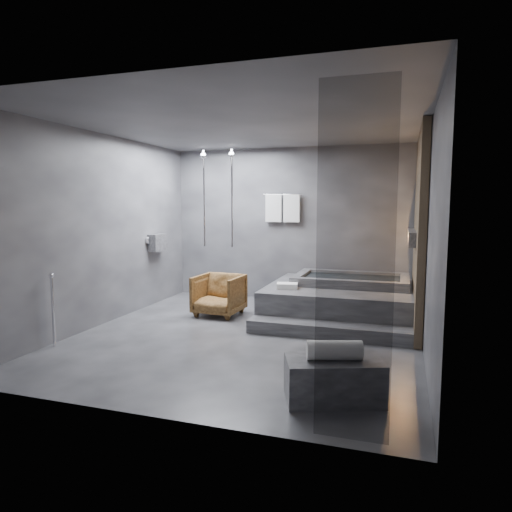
% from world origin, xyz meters
% --- Properties ---
extents(room, '(5.00, 5.04, 2.82)m').
position_xyz_m(room, '(0.40, 0.24, 1.73)').
color(room, '#2A2A2D').
rests_on(room, ground).
extents(tub_deck, '(2.20, 2.00, 0.50)m').
position_xyz_m(tub_deck, '(1.05, 1.45, 0.25)').
color(tub_deck, '#2F2F32').
rests_on(tub_deck, ground).
extents(tub_step, '(2.20, 0.36, 0.18)m').
position_xyz_m(tub_step, '(1.05, 0.27, 0.09)').
color(tub_step, '#2F2F32').
rests_on(tub_step, ground).
extents(concrete_bench, '(0.97, 0.74, 0.39)m').
position_xyz_m(concrete_bench, '(1.41, -1.70, 0.19)').
color(concrete_bench, '#2E2F31').
rests_on(concrete_bench, ground).
extents(driftwood_chair, '(0.74, 0.76, 0.66)m').
position_xyz_m(driftwood_chair, '(-0.81, 0.95, 0.33)').
color(driftwood_chair, '#412710').
rests_on(driftwood_chair, ground).
extents(rolled_towel, '(0.52, 0.32, 0.18)m').
position_xyz_m(rolled_towel, '(1.42, -1.72, 0.48)').
color(rolled_towel, silver).
rests_on(rolled_towel, concrete_bench).
extents(deck_towel, '(0.35, 0.28, 0.08)m').
position_xyz_m(deck_towel, '(0.32, 0.94, 0.54)').
color(deck_towel, white).
rests_on(deck_towel, tub_deck).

